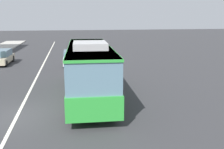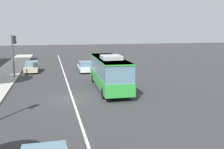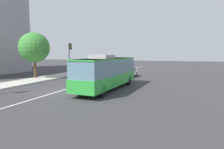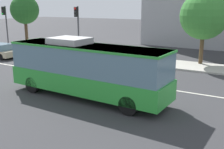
{
  "view_description": "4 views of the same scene",
  "coord_description": "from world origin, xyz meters",
  "px_view_note": "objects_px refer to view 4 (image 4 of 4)",
  "views": [
    {
      "loc": [
        -12.32,
        -2.66,
        4.83
      ],
      "look_at": [
        3.4,
        -5.35,
        1.15
      ],
      "focal_mm": 40.59,
      "sensor_mm": 36.0,
      "label": 1
    },
    {
      "loc": [
        -20.38,
        1.64,
        5.76
      ],
      "look_at": [
        3.34,
        -4.35,
        1.31
      ],
      "focal_mm": 39.07,
      "sensor_mm": 36.0,
      "label": 2
    },
    {
      "loc": [
        -14.79,
        -11.05,
        3.58
      ],
      "look_at": [
        3.82,
        -3.92,
        1.38
      ],
      "focal_mm": 30.65,
      "sensor_mm": 36.0,
      "label": 3
    },
    {
      "loc": [
        11.74,
        -16.64,
        5.34
      ],
      "look_at": [
        4.43,
        -3.92,
        1.62
      ],
      "focal_mm": 44.29,
      "sensor_mm": 36.0,
      "label": 4
    }
  ],
  "objects_px": {
    "transit_bus": "(86,67)",
    "street_tree_kerbside_left": "(25,10)",
    "traffic_light_mid_block": "(5,20)",
    "street_tree_kerbside_centre": "(204,16)",
    "traffic_light_near_corner": "(77,23)"
  },
  "relations": [
    {
      "from": "transit_bus",
      "to": "traffic_light_mid_block",
      "type": "height_order",
      "value": "traffic_light_mid_block"
    },
    {
      "from": "traffic_light_mid_block",
      "to": "street_tree_kerbside_left",
      "type": "relative_size",
      "value": 0.81
    },
    {
      "from": "traffic_light_near_corner",
      "to": "street_tree_kerbside_left",
      "type": "relative_size",
      "value": 0.81
    },
    {
      "from": "transit_bus",
      "to": "street_tree_kerbside_left",
      "type": "distance_m",
      "value": 19.26
    },
    {
      "from": "transit_bus",
      "to": "traffic_light_mid_block",
      "type": "bearing_deg",
      "value": 154.7
    },
    {
      "from": "traffic_light_near_corner",
      "to": "street_tree_kerbside_left",
      "type": "height_order",
      "value": "street_tree_kerbside_left"
    },
    {
      "from": "traffic_light_mid_block",
      "to": "street_tree_kerbside_left",
      "type": "bearing_deg",
      "value": 109.45
    },
    {
      "from": "street_tree_kerbside_left",
      "to": "street_tree_kerbside_centre",
      "type": "distance_m",
      "value": 19.8
    },
    {
      "from": "traffic_light_near_corner",
      "to": "street_tree_kerbside_left",
      "type": "xyz_separation_m",
      "value": [
        -8.06,
        0.8,
        1.18
      ]
    },
    {
      "from": "transit_bus",
      "to": "street_tree_kerbside_left",
      "type": "xyz_separation_m",
      "value": [
        -15.89,
        10.48,
        2.93
      ]
    },
    {
      "from": "traffic_light_mid_block",
      "to": "street_tree_kerbside_centre",
      "type": "distance_m",
      "value": 22.42
    },
    {
      "from": "traffic_light_near_corner",
      "to": "transit_bus",
      "type": "bearing_deg",
      "value": 39.88
    },
    {
      "from": "traffic_light_mid_block",
      "to": "street_tree_kerbside_centre",
      "type": "height_order",
      "value": "street_tree_kerbside_centre"
    },
    {
      "from": "traffic_light_near_corner",
      "to": "street_tree_kerbside_centre",
      "type": "distance_m",
      "value": 12.01
    },
    {
      "from": "traffic_light_near_corner",
      "to": "street_tree_kerbside_centre",
      "type": "bearing_deg",
      "value": 104.96
    }
  ]
}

